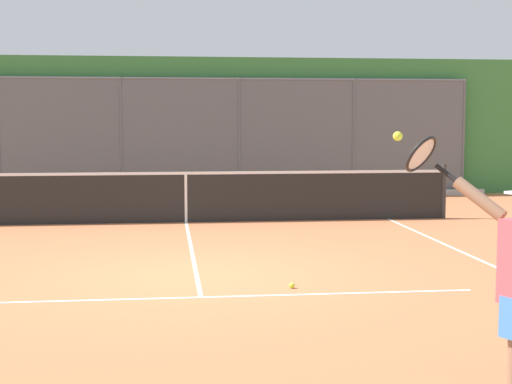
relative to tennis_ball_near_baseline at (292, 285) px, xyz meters
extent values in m
plane|color=#B76B42|center=(1.07, -0.90, -0.03)|extent=(60.00, 60.00, 0.00)
cube|color=white|center=(1.07, 0.34, -0.03)|extent=(6.17, 0.05, 0.01)
cube|color=white|center=(1.07, -2.77, -0.03)|extent=(0.05, 6.21, 0.01)
cylinder|color=#565B60|center=(-6.23, -10.49, 1.46)|extent=(0.07, 0.07, 2.99)
cylinder|color=#565B60|center=(-3.31, -10.49, 1.46)|extent=(0.07, 0.07, 2.99)
cylinder|color=#565B60|center=(-0.39, -10.49, 1.46)|extent=(0.07, 0.07, 2.99)
cylinder|color=#565B60|center=(2.53, -10.49, 1.46)|extent=(0.07, 0.07, 2.99)
cylinder|color=#565B60|center=(1.07, -10.49, 2.92)|extent=(14.61, 0.05, 0.05)
cube|color=#565B60|center=(1.07, -10.49, 1.46)|extent=(14.61, 0.02, 2.99)
cube|color=#387A3D|center=(1.07, -11.14, 1.72)|extent=(17.61, 0.90, 3.51)
cube|color=#ADADA8|center=(1.07, -10.31, 0.04)|extent=(15.61, 0.18, 0.15)
cylinder|color=#2D2D2D|center=(-4.01, -5.87, 0.50)|extent=(0.09, 0.09, 1.07)
cube|color=black|center=(1.07, -5.87, 0.42)|extent=(10.07, 0.02, 0.91)
cube|color=white|center=(1.07, -5.87, 0.90)|extent=(10.07, 0.04, 0.05)
cube|color=white|center=(1.07, -5.87, 0.42)|extent=(0.05, 0.04, 0.91)
cylinder|color=#8C664C|center=(-0.56, 3.92, 1.41)|extent=(0.31, 0.32, 0.28)
cylinder|color=black|center=(-0.40, 3.76, 1.56)|extent=(0.14, 0.14, 0.13)
torus|color=black|center=(-0.27, 3.62, 1.68)|extent=(0.34, 0.33, 0.26)
cylinder|color=silver|center=(-0.27, 3.62, 1.68)|extent=(0.28, 0.27, 0.21)
sphere|color=#CCDB33|center=(-0.15, 3.49, 1.80)|extent=(0.07, 0.07, 0.07)
sphere|color=#CCDB33|center=(0.00, 0.00, 0.00)|extent=(0.07, 0.07, 0.07)
camera|label=1|loc=(1.43, 8.60, 1.92)|focal=53.67mm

